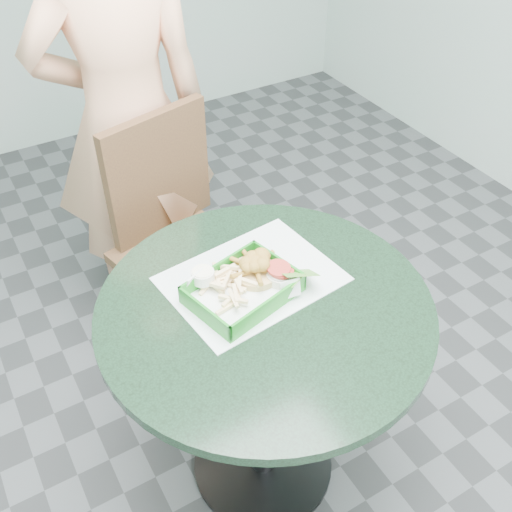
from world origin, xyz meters
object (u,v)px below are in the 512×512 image
diner_person (122,92)px  food_basket (243,297)px  cafe_table (264,353)px  crab_sandwich (261,274)px  sauce_ramekin (208,275)px  dining_chair (175,227)px

diner_person → food_basket: size_ratio=7.15×
diner_person → cafe_table: bearing=98.6°
diner_person → crab_sandwich: size_ratio=14.80×
food_basket → diner_person: bearing=87.5°
food_basket → sauce_ramekin: 0.11m
dining_chair → food_basket: bearing=-110.9°
sauce_ramekin → diner_person: bearing=83.4°
cafe_table → dining_chair: dining_chair is taller
cafe_table → dining_chair: (0.04, 0.69, -0.05)m
cafe_table → food_basket: bearing=122.9°
cafe_table → food_basket: size_ratio=3.26×
crab_sandwich → cafe_table: bearing=-114.0°
cafe_table → sauce_ramekin: (-0.09, 0.14, 0.22)m
dining_chair → crab_sandwich: dining_chair is taller
cafe_table → diner_person: diner_person is taller
food_basket → crab_sandwich: 0.08m
crab_sandwich → food_basket: bearing=-160.7°
cafe_table → sauce_ramekin: size_ratio=14.46×
diner_person → sauce_ramekin: diner_person is taller
cafe_table → crab_sandwich: bearing=66.0°
crab_sandwich → dining_chair: bearing=89.4°
cafe_table → food_basket: 0.20m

